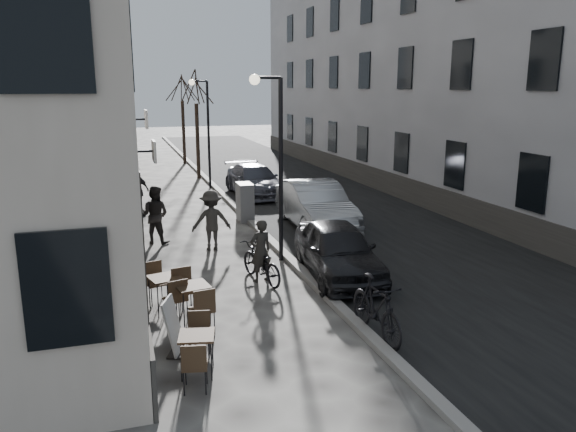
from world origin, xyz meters
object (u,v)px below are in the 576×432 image
utility_cabinet (245,202)px  moped (376,308)px  streetlamp_near (275,148)px  pedestrian_far (137,192)px  tree_near (196,88)px  bistro_set_a (197,350)px  tree_far (182,88)px  bistro_set_c (165,290)px  bicycle (261,263)px  bistro_set_b (193,299)px  car_near (338,250)px  pedestrian_mid (211,220)px  streetlamp_far (205,121)px  car_mid (315,205)px  pedestrian_near (155,215)px  car_far (255,180)px  sign_board (174,331)px

utility_cabinet → moped: 10.24m
streetlamp_near → pedestrian_far: size_ratio=2.70×
tree_near → bistro_set_a: size_ratio=3.81×
tree_far → bistro_set_c: tree_far is taller
bistro_set_a → bicycle: size_ratio=0.81×
bistro_set_b → car_near: bearing=14.2°
utility_cabinet → moped: size_ratio=0.70×
bistro_set_b → pedestrian_mid: (1.27, 5.12, 0.41)m
bistro_set_a → pedestrian_mid: pedestrian_mid is taller
pedestrian_far → moped: size_ratio=0.95×
streetlamp_far → car_near: bearing=-85.1°
bistro_set_c → streetlamp_near: bearing=24.7°
utility_cabinet → streetlamp_far: bearing=93.3°
tree_far → car_mid: size_ratio=1.18×
streetlamp_far → streetlamp_near: bearing=-90.0°
bistro_set_c → pedestrian_far: bearing=75.4°
utility_cabinet → car_mid: size_ratio=0.29×
bicycle → pedestrian_mid: (-0.70, 3.15, 0.41)m
pedestrian_near → bistro_set_b: bearing=124.4°
streetlamp_far → pedestrian_far: streetlamp_far is taller
tree_near → streetlamp_near: bearing=-90.3°
bicycle → streetlamp_far: bearing=-107.6°
bistro_set_a → utility_cabinet: size_ratio=1.09×
streetlamp_near → moped: 5.91m
streetlamp_near → car_far: bearing=79.4°
streetlamp_near → tree_near: bearing=89.7°
streetlamp_near → car_near: size_ratio=1.23×
streetlamp_near → moped: bearing=-84.4°
pedestrian_mid → car_mid: (3.87, 1.60, -0.11)m
tree_near → streetlamp_far: bearing=-91.4°
bistro_set_b → car_far: car_far is taller
utility_cabinet → bicycle: (-1.08, -6.46, -0.20)m
tree_near → bicycle: 17.08m
bistro_set_a → pedestrian_mid: (1.50, 7.34, 0.46)m
bistro_set_c → bicycle: bearing=11.1°
streetlamp_far → car_mid: bearing=-74.9°
streetlamp_near → bistro_set_a: 7.01m
streetlamp_near → pedestrian_mid: streetlamp_near is taller
sign_board → car_near: car_near is taller
streetlamp_near → pedestrian_near: bearing=136.9°
bistro_set_b → utility_cabinet: size_ratio=1.20×
tree_near → tree_far: (0.00, 6.00, 0.00)m
streetlamp_near → sign_board: bearing=-124.3°
bistro_set_b → moped: bearing=-38.4°
streetlamp_near → utility_cabinet: (0.27, 4.93, -2.47)m
bistro_set_b → streetlamp_far: bearing=70.1°
car_mid → tree_near: bearing=103.0°
bistro_set_c → sign_board: 2.05m
utility_cabinet → pedestrian_near: size_ratio=0.76×
utility_cabinet → pedestrian_near: pedestrian_near is taller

